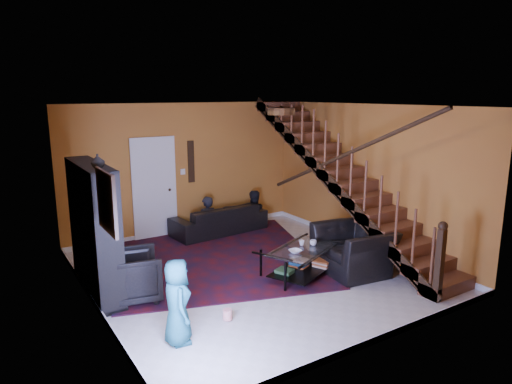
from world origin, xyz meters
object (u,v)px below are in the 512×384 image
bookshelf (95,232)px  armchair_left (132,276)px  armchair_right (353,249)px  sofa (219,219)px  coffee_table (303,260)px

bookshelf → armchair_left: size_ratio=2.45×
armchair_left → armchair_right: 3.65m
sofa → armchair_right: 3.31m
bookshelf → coffee_table: (3.02, -1.20, -0.68)m
sofa → armchair_left: 3.47m
armchair_left → sofa: bearing=-37.5°
bookshelf → armchair_left: bearing=-57.5°
bookshelf → sofa: bearing=29.7°
bookshelf → coffee_table: bearing=-21.7°
bookshelf → armchair_right: size_ratio=1.66×
bookshelf → armchair_right: (3.89, -1.49, -0.57)m
armchair_left → coffee_table: size_ratio=0.55×
coffee_table → sofa: bearing=90.8°
armchair_left → bookshelf: bearing=44.2°
sofa → coffee_table: (0.04, -2.90, -0.02)m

